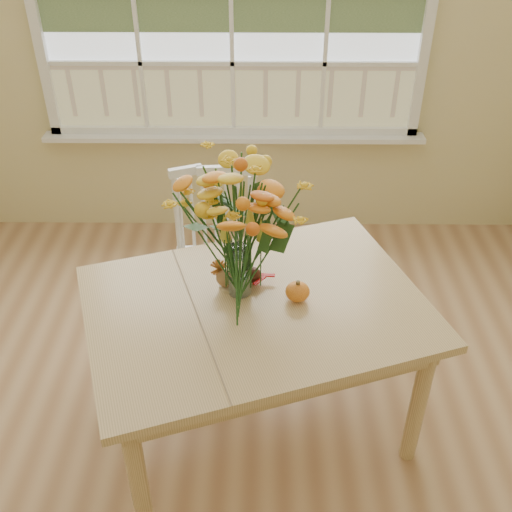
{
  "coord_description": "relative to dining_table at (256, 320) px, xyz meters",
  "views": [
    {
      "loc": [
        0.18,
        -1.36,
        2.27
      ],
      "look_at": [
        0.16,
        0.52,
        0.94
      ],
      "focal_mm": 42.0,
      "sensor_mm": 36.0,
      "label": 1
    }
  ],
  "objects": [
    {
      "name": "pumpkin",
      "position": [
        0.17,
        0.02,
        0.13
      ],
      "size": [
        0.1,
        0.1,
        0.08
      ],
      "primitive_type": "ellipsoid",
      "color": "#D05718",
      "rests_on": "dining_table"
    },
    {
      "name": "flower_vase",
      "position": [
        -0.07,
        0.08,
        0.42
      ],
      "size": [
        0.46,
        0.46,
        0.54
      ],
      "color": "white",
      "rests_on": "dining_table"
    },
    {
      "name": "dark_gourd",
      "position": [
        -0.02,
        0.14,
        0.13
      ],
      "size": [
        0.13,
        0.09,
        0.07
      ],
      "color": "#38160F",
      "rests_on": "dining_table"
    },
    {
      "name": "turkey_figurine",
      "position": [
        -0.12,
        0.1,
        0.14
      ],
      "size": [
        0.11,
        0.08,
        0.13
      ],
      "rotation": [
        0.0,
        0.0,
        -0.08
      ],
      "color": "#CCB78C",
      "rests_on": "dining_table"
    },
    {
      "name": "windsor_chair",
      "position": [
        -0.21,
        0.66,
        -0.11
      ],
      "size": [
        0.46,
        0.44,
        0.93
      ],
      "rotation": [
        0.0,
        0.0,
        0.07
      ],
      "color": "white",
      "rests_on": "floor"
    },
    {
      "name": "wall_back",
      "position": [
        -0.16,
        1.75,
        0.72
      ],
      "size": [
        4.0,
        0.02,
        2.7
      ],
      "primitive_type": "cube",
      "color": "beige",
      "rests_on": "floor"
    },
    {
      "name": "dining_table",
      "position": [
        0.0,
        0.0,
        0.0
      ],
      "size": [
        1.58,
        1.34,
        0.72
      ],
      "rotation": [
        0.0,
        0.0,
        0.33
      ],
      "color": "tan",
      "rests_on": "floor"
    }
  ]
}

